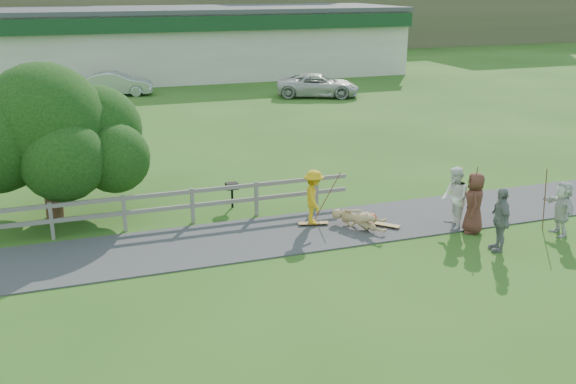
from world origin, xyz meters
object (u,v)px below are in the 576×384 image
object	(u,v)px
spectator_a	(455,198)
skater_rider	(314,200)
spectator_c	(474,203)
car_white	(318,85)
skater_fallen	(359,219)
spectator_b	(500,220)
bbq	(232,195)
tree	(49,161)
spectator_d	(562,208)
car_silver	(116,84)

from	to	relation	value
spectator_a	skater_rider	bearing A→B (deg)	-98.28
spectator_c	car_white	xyz separation A→B (m)	(4.23, 22.94, -0.18)
spectator_a	spectator_c	distance (m)	0.60
skater_fallen	spectator_b	distance (m)	3.96
car_white	bbq	size ratio (longest dim) A/B	6.23
spectator_a	tree	xyz separation A→B (m)	(-11.14, 4.78, 0.89)
skater_rider	spectator_a	size ratio (longest dim) A/B	0.88
skater_rider	bbq	xyz separation A→B (m)	(-1.88, 2.40, -0.40)
spectator_b	tree	world-z (taller)	tree
skater_rider	spectator_d	size ratio (longest dim) A/B	1.02
car_white	tree	distance (m)	23.69
car_white	spectator_c	bearing A→B (deg)	-168.04
spectator_a	bbq	xyz separation A→B (m)	(-5.73, 3.87, -0.51)
spectator_c	tree	world-z (taller)	tree
spectator_c	car_silver	bearing A→B (deg)	-135.51
spectator_a	spectator_d	distance (m)	2.99
spectator_c	tree	distance (m)	12.68
spectator_c	skater_rider	bearing A→B (deg)	-86.20
spectator_a	spectator_c	bearing A→B (deg)	48.64
spectator_c	spectator_d	distance (m)	2.46
car_white	spectator_d	bearing A→B (deg)	-162.29
spectator_d	tree	size ratio (longest dim) A/B	0.27
skater_fallen	bbq	world-z (taller)	bbq
spectator_a	car_silver	xyz separation A→B (m)	(-7.44, 27.09, -0.18)
spectator_d	tree	distance (m)	15.14
skater_rider	spectator_d	xyz separation A→B (m)	(6.47, -2.92, -0.02)
spectator_d	car_white	size ratio (longest dim) A/B	0.31
car_silver	car_white	world-z (taller)	car_silver
spectator_a	car_white	distance (m)	22.92
spectator_d	bbq	size ratio (longest dim) A/B	1.93
spectator_b	car_white	size ratio (longest dim) A/B	0.34
spectator_b	spectator_c	distance (m)	1.36
spectator_a	tree	bearing A→B (deg)	-100.60
bbq	spectator_c	bearing A→B (deg)	-37.56
spectator_b	tree	distance (m)	13.19
car_silver	tree	size ratio (longest dim) A/B	0.78
car_silver	tree	xyz separation A→B (m)	(-3.71, -22.31, 1.07)
car_white	bbq	distance (m)	21.26
spectator_a	car_silver	distance (m)	28.09
car_silver	spectator_c	bearing A→B (deg)	-152.49
car_white	bbq	world-z (taller)	car_white
skater_fallen	tree	bearing A→B (deg)	123.01
skater_fallen	spectator_a	xyz separation A→B (m)	(2.70, -0.77, 0.60)
spectator_b	spectator_c	size ratio (longest dim) A/B	0.99
skater_fallen	tree	world-z (taller)	tree
spectator_c	spectator_b	bearing A→B (deg)	23.72
skater_rider	bbq	size ratio (longest dim) A/B	1.97
car_white	tree	size ratio (longest dim) A/B	0.88
skater_fallen	spectator_b	bearing A→B (deg)	-73.16
spectator_c	car_silver	distance (m)	28.65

